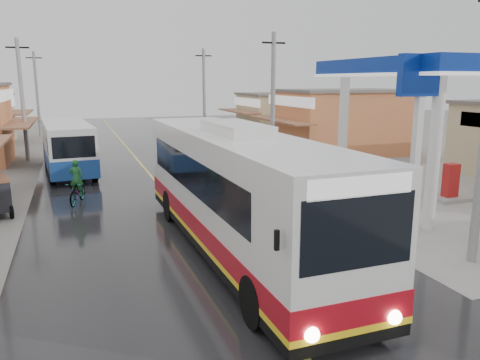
{
  "coord_description": "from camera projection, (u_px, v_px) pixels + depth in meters",
  "views": [
    {
      "loc": [
        -3.97,
        -10.1,
        5.33
      ],
      "look_at": [
        1.84,
        6.19,
        1.64
      ],
      "focal_mm": 35.0,
      "sensor_mm": 36.0,
      "label": 1
    }
  ],
  "objects": [
    {
      "name": "ground",
      "position": [
        254.0,
        297.0,
        11.72
      ],
      "size": [
        120.0,
        120.0,
        0.0
      ],
      "primitive_type": "plane",
      "color": "slate",
      "rests_on": "ground"
    },
    {
      "name": "road",
      "position": [
        154.0,
        180.0,
        25.54
      ],
      "size": [
        12.0,
        90.0,
        0.02
      ],
      "primitive_type": "cube",
      "color": "black",
      "rests_on": "ground"
    },
    {
      "name": "cyclist",
      "position": [
        77.0,
        189.0,
        20.52
      ],
      "size": [
        1.2,
        1.96,
        2.0
      ],
      "rotation": [
        0.0,
        0.0,
        -0.32
      ],
      "color": "black",
      "rests_on": "ground"
    },
    {
      "name": "second_bus",
      "position": [
        67.0,
        146.0,
        27.21
      ],
      "size": [
        3.13,
        9.03,
        2.94
      ],
      "rotation": [
        0.0,
        0.0,
        0.08
      ],
      "color": "silver",
      "rests_on": "road"
    },
    {
      "name": "coach_bus",
      "position": [
        235.0,
        191.0,
        14.5
      ],
      "size": [
        3.12,
        13.08,
        4.07
      ],
      "rotation": [
        0.0,
        0.0,
        0.02
      ],
      "color": "silver",
      "rests_on": "road"
    },
    {
      "name": "centre_line",
      "position": [
        154.0,
        180.0,
        25.53
      ],
      "size": [
        0.15,
        90.0,
        0.01
      ],
      "primitive_type": "cube",
      "color": "#D8CC4C",
      "rests_on": "road"
    },
    {
      "name": "shopfronts_right",
      "position": [
        416.0,
        172.0,
        27.7
      ],
      "size": [
        11.0,
        44.0,
        4.8
      ],
      "primitive_type": null,
      "color": "beige",
      "rests_on": "ground"
    },
    {
      "name": "utility_poles_right",
      "position": [
        272.0,
        172.0,
        27.84
      ],
      "size": [
        1.6,
        36.0,
        8.0
      ],
      "primitive_type": null,
      "color": "gray",
      "rests_on": "ground"
    },
    {
      "name": "utility_poles_left",
      "position": [
        16.0,
        186.0,
        24.16
      ],
      "size": [
        1.6,
        50.0,
        8.0
      ],
      "primitive_type": null,
      "color": "gray",
      "rests_on": "ground"
    }
  ]
}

